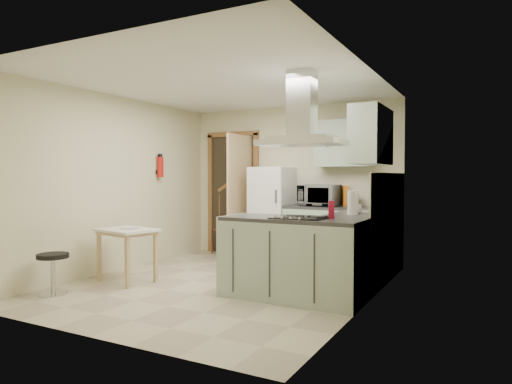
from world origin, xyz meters
The scene contains 28 objects.
floor centered at (0.00, 0.00, 0.00)m, with size 4.20×4.20×0.00m, color #B5AB8C.
ceiling centered at (0.00, 0.00, 2.50)m, with size 4.20×4.20×0.00m, color silver.
back_wall centered at (0.00, 2.10, 1.25)m, with size 3.60×3.60×0.00m, color beige.
left_wall centered at (-1.80, 0.00, 1.25)m, with size 4.20×4.20×0.00m, color beige.
right_wall centered at (1.80, 0.00, 1.25)m, with size 4.20×4.20×0.00m, color beige.
doorway centered at (-1.10, 2.07, 1.05)m, with size 1.10×0.12×2.10m, color brown.
fridge centered at (-0.20, 1.80, 0.75)m, with size 0.60×0.60×1.50m, color white.
counter_back centered at (0.66, 1.80, 0.45)m, with size 1.08×0.60×0.90m, color #9EB2A0.
counter_right centered at (1.50, 1.12, 0.45)m, with size 0.60×1.95×0.90m, color #9EB2A0.
splashback centered at (0.96, 2.09, 1.15)m, with size 1.68×0.02×0.50m, color beige.
wall_cabinet_back centered at (0.95, 1.93, 1.85)m, with size 0.85×0.35×0.70m, color #9EB2A0.
wall_cabinet_right centered at (1.62, 0.85, 1.85)m, with size 0.35×0.90×0.70m, color #9EB2A0.
peninsula centered at (1.02, -0.18, 0.45)m, with size 1.55×0.65×0.90m, color #9EB2A0.
hob centered at (1.12, -0.18, 0.91)m, with size 0.58×0.50×0.01m, color black.
extractor_hood centered at (1.12, -0.18, 1.72)m, with size 0.90×0.55×0.10m, color silver.
sink centered at (1.50, 0.95, 0.91)m, with size 0.45×0.40×0.01m, color silver.
fire_extinguisher centered at (-1.74, 0.90, 1.50)m, with size 0.10×0.10×0.32m, color #B2140F.
drop_leaf_table centered at (-1.18, -0.44, 0.34)m, with size 0.73×0.55×0.68m, color #D3B582.
bentwood_chair centered at (-1.20, 1.94, 0.43)m, with size 0.38×0.38×0.85m, color #4B2419.
stool centered at (-1.47, -1.31, 0.24)m, with size 0.35×0.35×0.47m, color black.
microwave centered at (0.60, 1.82, 1.06)m, with size 0.59×0.40×0.32m, color black.
kettle centered at (1.11, 1.87, 1.02)m, with size 0.17×0.17×0.24m, color white.
cereal_box centered at (0.96, 1.99, 1.06)m, with size 0.08×0.21×0.31m, color orange.
soap_bottle centered at (1.57, 1.51, 0.99)m, with size 0.08×0.08×0.18m, color silver.
paper_towel centered at (1.51, 0.45, 1.05)m, with size 0.12×0.12×0.30m, color silver.
cup centered at (1.48, 0.71, 0.95)m, with size 0.14×0.14×0.11m, color silver.
red_bottle centered at (1.43, -0.07, 1.00)m, with size 0.07×0.07×0.19m, color maroon.
book centered at (-1.25, -0.39, 0.73)m, with size 0.16×0.22×0.10m, color #953141.
Camera 1 is at (3.02, -4.79, 1.36)m, focal length 32.00 mm.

